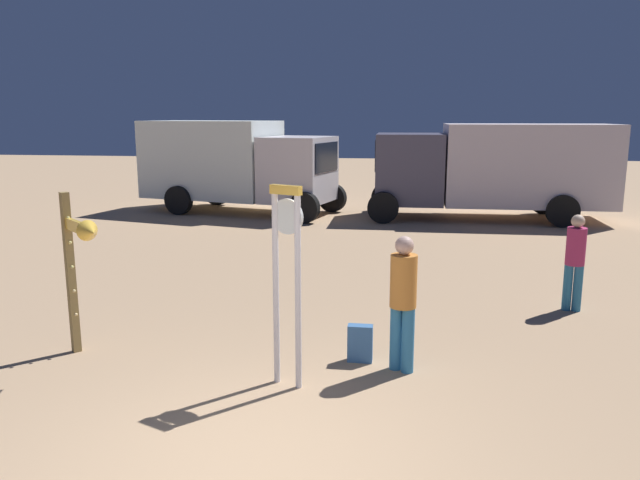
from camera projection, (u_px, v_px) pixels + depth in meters
ground_plane at (249, 470)px, 5.39m from camera, size 80.00×80.00×0.00m
standing_clock at (287, 267)px, 6.85m from camera, size 0.39×0.24×2.30m
arrow_sign at (78, 254)px, 7.60m from camera, size 0.85×0.78×2.10m
person_near_clock at (403, 297)px, 7.33m from camera, size 0.32×0.32×1.66m
backpack at (360, 343)px, 7.75m from camera, size 0.31×0.19×0.47m
person_distant at (575, 258)px, 9.65m from camera, size 0.30×0.30×1.54m
box_truck_near at (234, 163)px, 19.55m from camera, size 6.62×3.78×2.88m
box_truck_far at (496, 167)px, 18.18m from camera, size 7.02×2.68×2.80m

